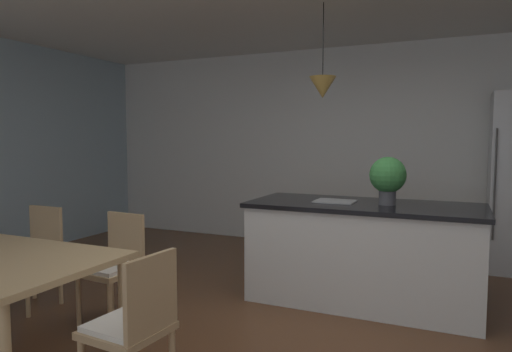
{
  "coord_description": "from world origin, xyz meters",
  "views": [
    {
      "loc": [
        1.08,
        -2.89,
        1.47
      ],
      "look_at": [
        -0.39,
        0.37,
        1.18
      ],
      "focal_mm": 31.95,
      "sensor_mm": 36.0,
      "label": 1
    }
  ],
  "objects_px": {
    "chair_far_left": "(35,253)",
    "kitchen_island": "(363,252)",
    "chair_far_right": "(115,264)",
    "potted_plant_on_island": "(388,177)",
    "chair_kitchen_end": "(134,324)"
  },
  "relations": [
    {
      "from": "chair_far_left",
      "to": "kitchen_island",
      "type": "bearing_deg",
      "value": 26.02
    },
    {
      "from": "chair_far_right",
      "to": "chair_far_left",
      "type": "xyz_separation_m",
      "value": [
        -0.9,
        0.0,
        0.0
      ]
    },
    {
      "from": "kitchen_island",
      "to": "chair_far_right",
      "type": "bearing_deg",
      "value": -143.41
    },
    {
      "from": "kitchen_island",
      "to": "potted_plant_on_island",
      "type": "height_order",
      "value": "potted_plant_on_island"
    },
    {
      "from": "chair_far_left",
      "to": "kitchen_island",
      "type": "height_order",
      "value": "kitchen_island"
    },
    {
      "from": "chair_far_right",
      "to": "chair_kitchen_end",
      "type": "height_order",
      "value": "same"
    },
    {
      "from": "chair_kitchen_end",
      "to": "kitchen_island",
      "type": "height_order",
      "value": "kitchen_island"
    },
    {
      "from": "chair_far_right",
      "to": "kitchen_island",
      "type": "height_order",
      "value": "kitchen_island"
    },
    {
      "from": "potted_plant_on_island",
      "to": "chair_far_right",
      "type": "bearing_deg",
      "value": -146.36
    },
    {
      "from": "chair_far_left",
      "to": "kitchen_island",
      "type": "xyz_separation_m",
      "value": [
        2.62,
        1.28,
        -0.01
      ]
    },
    {
      "from": "chair_kitchen_end",
      "to": "potted_plant_on_island",
      "type": "relative_size",
      "value": 2.07
    },
    {
      "from": "chair_far_right",
      "to": "chair_far_left",
      "type": "height_order",
      "value": "same"
    },
    {
      "from": "chair_far_right",
      "to": "chair_far_left",
      "type": "distance_m",
      "value": 0.9
    },
    {
      "from": "chair_far_left",
      "to": "potted_plant_on_island",
      "type": "distance_m",
      "value": 3.17
    },
    {
      "from": "chair_far_right",
      "to": "kitchen_island",
      "type": "xyz_separation_m",
      "value": [
        1.73,
        1.28,
        -0.01
      ]
    }
  ]
}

